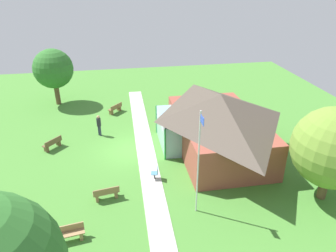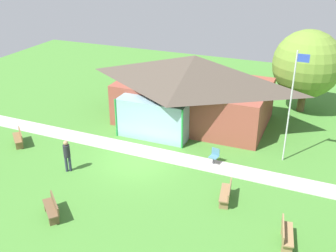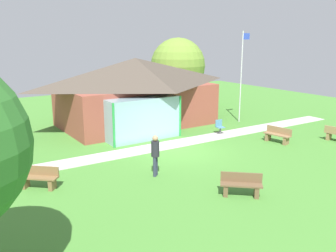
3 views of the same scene
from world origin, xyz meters
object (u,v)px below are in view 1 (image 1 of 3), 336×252
at_px(flagpole, 199,160).
at_px(bench_front_right, 3,205).
at_px(bench_front_center, 53,144).
at_px(patio_chair_lawn_spare, 156,173).
at_px(bench_lawn_far_right, 69,234).
at_px(visitor_strolling_lawn, 99,124).
at_px(tree_behind_pavilion_right, 333,148).
at_px(tree_lawn_corner, 53,69).
at_px(pavilion, 216,122).
at_px(bench_mid_left, 115,109).
at_px(bench_mid_right, 106,193).

xyz_separation_m(flagpole, bench_front_right, (-1.84, -10.43, -2.90)).
xyz_separation_m(bench_front_center, bench_front_right, (6.66, -1.67, 0.00)).
bearing_deg(patio_chair_lawn_spare, bench_lawn_far_right, 141.53).
xyz_separation_m(bench_front_center, visitor_strolling_lawn, (-1.56, 3.40, 0.62)).
bearing_deg(tree_behind_pavilion_right, bench_front_right, -96.20).
height_order(bench_lawn_far_right, patio_chair_lawn_spare, patio_chair_lawn_spare).
bearing_deg(tree_lawn_corner, flagpole, 28.34).
relative_size(pavilion, bench_front_right, 6.92).
xyz_separation_m(bench_front_center, tree_lawn_corner, (-9.13, -0.75, 3.15)).
bearing_deg(patio_chair_lawn_spare, flagpole, -142.18).
bearing_deg(bench_lawn_far_right, pavilion, -151.64).
xyz_separation_m(patio_chair_lawn_spare, tree_behind_pavilion_right, (3.47, 9.29, 2.91)).
bearing_deg(flagpole, bench_mid_left, -164.54).
relative_size(pavilion, flagpole, 1.72).
bearing_deg(visitor_strolling_lawn, patio_chair_lawn_spare, 168.69).
height_order(flagpole, bench_mid_left, flagpole).
height_order(pavilion, bench_mid_left, pavilion).
relative_size(bench_mid_left, bench_mid_right, 0.90).
distance_m(bench_mid_left, tree_behind_pavilion_right, 18.77).
xyz_separation_m(flagpole, bench_lawn_far_right, (0.98, -6.66, -2.90)).
xyz_separation_m(bench_mid_left, patio_chair_lawn_spare, (11.07, 2.21, 0.01)).
xyz_separation_m(flagpole, bench_mid_left, (-14.44, -3.99, -2.90)).
xyz_separation_m(flagpole, tree_lawn_corner, (-17.63, -9.51, 0.25)).
bearing_deg(bench_front_center, visitor_strolling_lawn, -23.50).
distance_m(bench_lawn_far_right, patio_chair_lawn_spare, 6.53).
bearing_deg(flagpole, patio_chair_lawn_spare, -152.03).
height_order(bench_front_center, bench_lawn_far_right, same).
bearing_deg(bench_front_center, bench_front_right, -152.25).
xyz_separation_m(bench_mid_left, tree_behind_pavilion_right, (14.54, 11.50, 2.92)).
bearing_deg(bench_lawn_far_right, bench_front_right, -45.38).
bearing_deg(bench_mid_right, bench_front_right, 171.05).
xyz_separation_m(pavilion, bench_front_right, (4.48, -13.47, -1.86)).
height_order(patio_chair_lawn_spare, tree_behind_pavilion_right, tree_behind_pavilion_right).
distance_m(bench_front_right, bench_mid_right, 5.58).
xyz_separation_m(bench_mid_left, bench_mid_right, (12.54, -0.86, 0.00)).
relative_size(patio_chair_lawn_spare, tree_behind_pavilion_right, 0.15).
height_order(bench_mid_left, tree_behind_pavilion_right, tree_behind_pavilion_right).
distance_m(tree_lawn_corner, tree_behind_pavilion_right, 24.58).
bearing_deg(bench_mid_left, flagpole, -122.13).
bearing_deg(pavilion, flagpole, -25.68).
relative_size(pavilion, bench_mid_left, 7.37).
height_order(patio_chair_lawn_spare, visitor_strolling_lawn, visitor_strolling_lawn).
height_order(bench_front_right, bench_lawn_far_right, same).
bearing_deg(pavilion, bench_mid_right, -60.71).
bearing_deg(bench_mid_right, tree_lawn_corner, 96.98).
xyz_separation_m(bench_lawn_far_right, tree_lawn_corner, (-18.61, -2.85, 3.15)).
distance_m(flagpole, bench_front_right, 10.99).
distance_m(flagpole, bench_mid_left, 15.26).
distance_m(bench_lawn_far_right, bench_mid_right, 3.39).
bearing_deg(tree_behind_pavilion_right, bench_front_center, -117.89).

